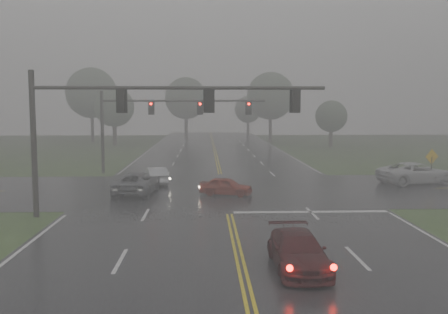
{
  "coord_description": "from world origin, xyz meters",
  "views": [
    {
      "loc": [
        -1.31,
        -12.34,
        5.78
      ],
      "look_at": [
        -0.21,
        16.0,
        2.92
      ],
      "focal_mm": 40.0,
      "sensor_mm": 36.0,
      "label": 1
    }
  ],
  "objects_px": {
    "pickup_white": "(416,184)",
    "sedan_maroon": "(298,269)",
    "signal_gantry_near": "(126,113)",
    "sedan_silver": "(156,184)",
    "car_grey": "(137,194)",
    "signal_gantry_far": "(154,115)",
    "sedan_red": "(226,195)"
  },
  "relations": [
    {
      "from": "car_grey",
      "to": "signal_gantry_near",
      "type": "xyz_separation_m",
      "value": [
        0.46,
        -6.77,
        5.43
      ]
    },
    {
      "from": "sedan_maroon",
      "to": "signal_gantry_far",
      "type": "bearing_deg",
      "value": 105.35
    },
    {
      "from": "sedan_maroon",
      "to": "sedan_red",
      "type": "bearing_deg",
      "value": 96.49
    },
    {
      "from": "sedan_red",
      "to": "car_grey",
      "type": "distance_m",
      "value": 5.97
    },
    {
      "from": "sedan_red",
      "to": "sedan_silver",
      "type": "xyz_separation_m",
      "value": [
        -5.04,
        4.94,
        0.0
      ]
    },
    {
      "from": "sedan_red",
      "to": "signal_gantry_near",
      "type": "bearing_deg",
      "value": 154.46
    },
    {
      "from": "sedan_silver",
      "to": "pickup_white",
      "type": "xyz_separation_m",
      "value": [
        19.56,
        -0.54,
        0.0
      ]
    },
    {
      "from": "sedan_maroon",
      "to": "signal_gantry_near",
      "type": "bearing_deg",
      "value": 128.45
    },
    {
      "from": "car_grey",
      "to": "pickup_white",
      "type": "height_order",
      "value": "pickup_white"
    },
    {
      "from": "car_grey",
      "to": "signal_gantry_far",
      "type": "xyz_separation_m",
      "value": [
        0.16,
        10.69,
        5.07
      ]
    },
    {
      "from": "sedan_silver",
      "to": "pickup_white",
      "type": "height_order",
      "value": "pickup_white"
    },
    {
      "from": "sedan_red",
      "to": "sedan_maroon",
      "type": "bearing_deg",
      "value": -155.79
    },
    {
      "from": "car_grey",
      "to": "pickup_white",
      "type": "distance_m",
      "value": 20.75
    },
    {
      "from": "pickup_white",
      "to": "sedan_red",
      "type": "bearing_deg",
      "value": 93.35
    },
    {
      "from": "signal_gantry_far",
      "to": "sedan_silver",
      "type": "bearing_deg",
      "value": -83.76
    },
    {
      "from": "pickup_white",
      "to": "signal_gantry_far",
      "type": "relative_size",
      "value": 0.4
    },
    {
      "from": "sedan_maroon",
      "to": "sedan_silver",
      "type": "height_order",
      "value": "sedan_silver"
    },
    {
      "from": "sedan_red",
      "to": "signal_gantry_far",
      "type": "relative_size",
      "value": 0.24
    },
    {
      "from": "sedan_maroon",
      "to": "signal_gantry_far",
      "type": "xyz_separation_m",
      "value": [
        -7.69,
        26.49,
        5.07
      ]
    },
    {
      "from": "car_grey",
      "to": "pickup_white",
      "type": "relative_size",
      "value": 0.9
    },
    {
      "from": "signal_gantry_far",
      "to": "sedan_maroon",
      "type": "bearing_deg",
      "value": -73.81
    },
    {
      "from": "pickup_white",
      "to": "sedan_maroon",
      "type": "bearing_deg",
      "value": 133.51
    },
    {
      "from": "car_grey",
      "to": "signal_gantry_near",
      "type": "height_order",
      "value": "signal_gantry_near"
    },
    {
      "from": "sedan_maroon",
      "to": "car_grey",
      "type": "relative_size",
      "value": 0.85
    },
    {
      "from": "car_grey",
      "to": "sedan_silver",
      "type": "bearing_deg",
      "value": -96.6
    },
    {
      "from": "sedan_maroon",
      "to": "car_grey",
      "type": "distance_m",
      "value": 17.64
    },
    {
      "from": "sedan_maroon",
      "to": "sedan_silver",
      "type": "distance_m",
      "value": 21.11
    },
    {
      "from": "sedan_red",
      "to": "pickup_white",
      "type": "height_order",
      "value": "pickup_white"
    },
    {
      "from": "sedan_red",
      "to": "signal_gantry_far",
      "type": "xyz_separation_m",
      "value": [
        -5.76,
        11.49,
        5.07
      ]
    },
    {
      "from": "sedan_red",
      "to": "signal_gantry_far",
      "type": "bearing_deg",
      "value": 43.51
    },
    {
      "from": "sedan_maroon",
      "to": "sedan_silver",
      "type": "xyz_separation_m",
      "value": [
        -6.97,
        19.93,
        0.0
      ]
    },
    {
      "from": "sedan_silver",
      "to": "signal_gantry_near",
      "type": "xyz_separation_m",
      "value": [
        -0.41,
        -10.9,
        5.43
      ]
    }
  ]
}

